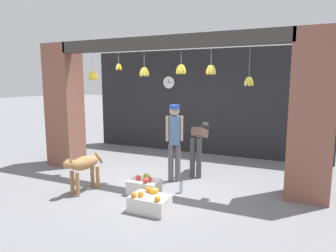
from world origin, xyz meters
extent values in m
plane|color=slate|center=(0.00, 0.00, 0.00)|extent=(60.00, 60.00, 0.00)
cube|color=#232326|center=(0.00, 2.73, 1.43)|extent=(6.63, 0.12, 2.86)
cube|color=brown|center=(-2.66, 0.30, 1.43)|extent=(0.70, 0.60, 2.86)
cube|color=brown|center=(2.66, 0.30, 1.43)|extent=(0.70, 0.60, 2.86)
cube|color=#3D3833|center=(0.00, 0.12, 2.74)|extent=(4.73, 0.24, 0.24)
cylinder|color=#B2AD99|center=(-1.62, 0.07, 2.42)|extent=(0.01, 0.01, 0.40)
ellipsoid|color=yellow|center=(-1.56, 0.07, 2.13)|extent=(0.14, 0.07, 0.21)
ellipsoid|color=yellow|center=(-1.58, 0.12, 2.13)|extent=(0.12, 0.12, 0.22)
ellipsoid|color=yellow|center=(-1.63, 0.13, 2.13)|extent=(0.09, 0.13, 0.21)
ellipsoid|color=yellow|center=(-1.66, 0.10, 2.13)|extent=(0.13, 0.10, 0.22)
ellipsoid|color=yellow|center=(-1.66, 0.05, 2.13)|extent=(0.13, 0.10, 0.22)
ellipsoid|color=yellow|center=(-1.63, 0.02, 2.13)|extent=(0.09, 0.13, 0.21)
ellipsoid|color=yellow|center=(-1.58, 0.03, 2.13)|extent=(0.12, 0.12, 0.22)
cylinder|color=#B2AD99|center=(-0.97, 0.09, 2.49)|extent=(0.01, 0.01, 0.26)
ellipsoid|color=yellow|center=(-0.93, 0.09, 2.30)|extent=(0.10, 0.05, 0.15)
ellipsoid|color=yellow|center=(-0.97, 0.13, 2.30)|extent=(0.05, 0.10, 0.15)
ellipsoid|color=yellow|center=(-1.01, 0.09, 2.30)|extent=(0.10, 0.05, 0.15)
ellipsoid|color=yellow|center=(-0.97, 0.05, 2.30)|extent=(0.05, 0.10, 0.15)
cylinder|color=#B2AD99|center=(-0.37, 0.07, 2.45)|extent=(0.01, 0.01, 0.34)
ellipsoid|color=gold|center=(-0.32, 0.07, 2.19)|extent=(0.13, 0.07, 0.20)
ellipsoid|color=gold|center=(-0.33, 0.11, 2.19)|extent=(0.11, 0.12, 0.21)
ellipsoid|color=gold|center=(-0.38, 0.12, 2.19)|extent=(0.09, 0.13, 0.21)
ellipsoid|color=gold|center=(-0.41, 0.10, 2.19)|extent=(0.13, 0.10, 0.21)
ellipsoid|color=gold|center=(-0.41, 0.05, 2.19)|extent=(0.13, 0.10, 0.21)
ellipsoid|color=gold|center=(-0.38, 0.03, 2.19)|extent=(0.09, 0.13, 0.21)
ellipsoid|color=gold|center=(-0.33, 0.04, 2.19)|extent=(0.11, 0.12, 0.21)
cylinder|color=#B2AD99|center=(0.38, 0.16, 2.47)|extent=(0.01, 0.01, 0.30)
ellipsoid|color=yellow|center=(0.43, 0.16, 2.23)|extent=(0.13, 0.07, 0.21)
ellipsoid|color=yellow|center=(0.39, 0.21, 2.23)|extent=(0.09, 0.13, 0.21)
ellipsoid|color=yellow|center=(0.34, 0.19, 2.23)|extent=(0.13, 0.11, 0.22)
ellipsoid|color=yellow|center=(0.34, 0.13, 2.23)|extent=(0.13, 0.11, 0.22)
ellipsoid|color=yellow|center=(0.39, 0.12, 2.23)|extent=(0.09, 0.13, 0.21)
cylinder|color=#B2AD99|center=(0.99, 0.08, 2.46)|extent=(0.01, 0.01, 0.33)
ellipsoid|color=yellow|center=(1.03, 0.08, 2.21)|extent=(0.12, 0.07, 0.19)
ellipsoid|color=yellow|center=(1.01, 0.12, 2.21)|extent=(0.10, 0.12, 0.20)
ellipsoid|color=yellow|center=(0.96, 0.12, 2.21)|extent=(0.10, 0.12, 0.20)
ellipsoid|color=yellow|center=(0.94, 0.08, 2.21)|extent=(0.12, 0.07, 0.19)
ellipsoid|color=yellow|center=(0.96, 0.03, 2.21)|extent=(0.10, 0.12, 0.20)
ellipsoid|color=yellow|center=(1.01, 0.03, 2.21)|extent=(0.10, 0.12, 0.20)
cylinder|color=#B2AD99|center=(1.65, 0.11, 2.35)|extent=(0.01, 0.01, 0.54)
ellipsoid|color=yellow|center=(1.70, 0.11, 2.00)|extent=(0.11, 0.06, 0.17)
ellipsoid|color=yellow|center=(1.67, 0.15, 2.00)|extent=(0.08, 0.11, 0.17)
ellipsoid|color=yellow|center=(1.62, 0.13, 2.00)|extent=(0.10, 0.09, 0.18)
ellipsoid|color=yellow|center=(1.62, 0.08, 2.00)|extent=(0.10, 0.09, 0.18)
ellipsoid|color=yellow|center=(1.67, 0.07, 2.00)|extent=(0.08, 0.11, 0.17)
ellipsoid|color=#9E7042|center=(-1.03, -1.01, 0.54)|extent=(0.35, 0.65, 0.25)
cylinder|color=#9E7042|center=(-1.00, -1.25, 0.21)|extent=(0.07, 0.07, 0.43)
cylinder|color=#9E7042|center=(-1.14, -1.23, 0.21)|extent=(0.07, 0.07, 0.43)
cylinder|color=#9E7042|center=(-0.92, -0.79, 0.21)|extent=(0.07, 0.07, 0.43)
cylinder|color=#9E7042|center=(-1.06, -0.77, 0.21)|extent=(0.07, 0.07, 0.43)
ellipsoid|color=#9E7042|center=(-1.09, -1.34, 0.60)|extent=(0.19, 0.25, 0.17)
cone|color=brown|center=(-1.04, -1.35, 0.68)|extent=(0.06, 0.06, 0.07)
cone|color=brown|center=(-1.14, -1.34, 0.68)|extent=(0.06, 0.06, 0.07)
cylinder|color=#9E7042|center=(-0.97, -0.68, 0.56)|extent=(0.08, 0.20, 0.25)
cylinder|color=#56565B|center=(0.30, 0.22, 0.38)|extent=(0.11, 0.11, 0.76)
cylinder|color=#56565B|center=(0.17, 0.16, 0.38)|extent=(0.11, 0.11, 0.76)
cube|color=#4C7099|center=(0.24, 0.19, 1.05)|extent=(0.26, 0.24, 0.57)
cylinder|color=tan|center=(0.36, 0.25, 1.08)|extent=(0.06, 0.06, 0.50)
cylinder|color=tan|center=(0.11, 0.12, 1.08)|extent=(0.06, 0.06, 0.50)
sphere|color=tan|center=(0.24, 0.19, 1.43)|extent=(0.20, 0.20, 0.20)
cylinder|color=#234299|center=(0.24, 0.19, 1.51)|extent=(0.20, 0.20, 0.07)
cube|color=#234299|center=(0.28, 0.10, 1.48)|extent=(0.20, 0.17, 0.01)
cylinder|color=#424247|center=(0.48, 0.58, 0.42)|extent=(0.11, 0.11, 0.84)
cylinder|color=#424247|center=(0.62, 0.59, 0.42)|extent=(0.11, 0.11, 0.84)
cube|color=brown|center=(0.54, 0.87, 0.92)|extent=(0.24, 0.62, 0.32)
sphere|color=black|center=(0.53, 1.26, 0.99)|extent=(0.20, 0.20, 0.20)
cube|color=silver|center=(0.44, -1.28, 0.12)|extent=(0.60, 0.41, 0.24)
sphere|color=orange|center=(0.46, -1.15, 0.29)|extent=(0.10, 0.10, 0.10)
sphere|color=orange|center=(0.33, -1.35, 0.29)|extent=(0.10, 0.10, 0.10)
sphere|color=orange|center=(0.47, -1.13, 0.29)|extent=(0.10, 0.10, 0.10)
sphere|color=orange|center=(0.42, -1.16, 0.29)|extent=(0.10, 0.10, 0.10)
sphere|color=orange|center=(0.24, -1.42, 0.29)|extent=(0.10, 0.10, 0.10)
sphere|color=orange|center=(0.64, -1.42, 0.29)|extent=(0.10, 0.10, 0.10)
sphere|color=orange|center=(0.33, -1.13, 0.29)|extent=(0.10, 0.10, 0.10)
cube|color=silver|center=(0.02, -0.68, 0.13)|extent=(0.54, 0.39, 0.26)
sphere|color=red|center=(-0.08, -0.72, 0.30)|extent=(0.10, 0.10, 0.10)
sphere|color=red|center=(0.11, -0.77, 0.30)|extent=(0.10, 0.10, 0.10)
sphere|color=red|center=(0.14, -0.71, 0.30)|extent=(0.10, 0.10, 0.10)
sphere|color=#99B238|center=(-0.01, -0.57, 0.30)|extent=(0.10, 0.10, 0.10)
sphere|color=red|center=(0.12, -0.81, 0.30)|extent=(0.10, 0.10, 0.10)
sphere|color=#99B238|center=(0.07, -0.63, 0.30)|extent=(0.10, 0.10, 0.10)
cylinder|color=silver|center=(0.61, -0.36, 0.11)|extent=(0.07, 0.07, 0.21)
cylinder|color=black|center=(0.61, -0.36, 0.22)|extent=(0.04, 0.04, 0.02)
cylinder|color=black|center=(-0.98, 2.66, 1.97)|extent=(0.36, 0.01, 0.36)
cylinder|color=white|center=(-0.98, 2.65, 1.97)|extent=(0.34, 0.02, 0.34)
cube|color=black|center=(-0.98, 2.64, 2.01)|extent=(0.01, 0.01, 0.10)
cube|color=black|center=(-0.93, 2.64, 1.97)|extent=(0.13, 0.01, 0.01)
camera|label=1|loc=(2.51, -5.20, 2.02)|focal=32.00mm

